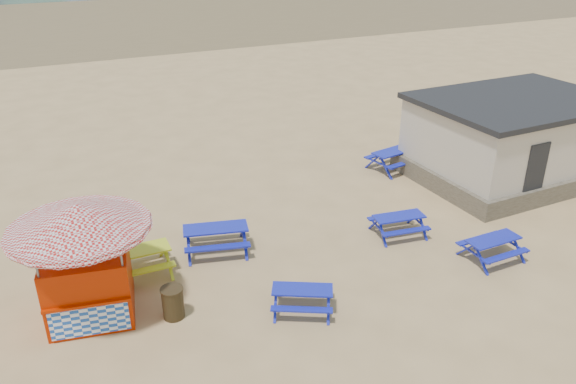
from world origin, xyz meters
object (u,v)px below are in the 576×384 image
picnic_table_blue_a (216,239)px  picnic_table_yellow (137,262)px  litter_bin (173,303)px  ice_cream_kiosk (83,247)px  amenity_block (512,138)px

picnic_table_blue_a → picnic_table_yellow: picnic_table_blue_a is taller
picnic_table_yellow → picnic_table_blue_a: bearing=7.0°
litter_bin → picnic_table_yellow: bearing=99.3°
picnic_table_blue_a → ice_cream_kiosk: bearing=-143.3°
picnic_table_yellow → litter_bin: 2.36m
picnic_table_blue_a → amenity_block: size_ratio=0.31×
amenity_block → picnic_table_yellow: bearing=-177.6°
ice_cream_kiosk → picnic_table_blue_a: bearing=32.5°
ice_cream_kiosk → picnic_table_yellow: bearing=53.0°
ice_cream_kiosk → amenity_block: bearing=18.0°
ice_cream_kiosk → amenity_block: size_ratio=0.55×
litter_bin → ice_cream_kiosk: bearing=148.8°
picnic_table_yellow → ice_cream_kiosk: 2.44m
picnic_table_blue_a → picnic_table_yellow: size_ratio=1.18×
ice_cream_kiosk → litter_bin: size_ratio=4.79×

